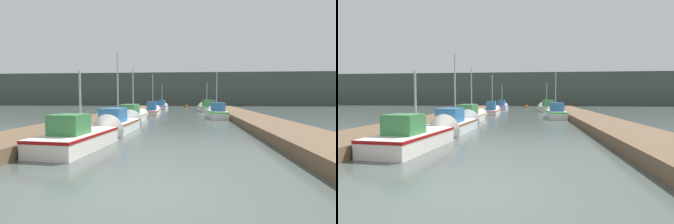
% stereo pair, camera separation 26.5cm
% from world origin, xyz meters
% --- Properties ---
extents(ground_plane, '(200.00, 200.00, 0.00)m').
position_xyz_m(ground_plane, '(0.00, 0.00, 0.00)').
color(ground_plane, '#47514C').
extents(dock_left, '(2.82, 40.00, 0.47)m').
position_xyz_m(dock_left, '(-5.71, 16.00, 0.24)').
color(dock_left, brown).
rests_on(dock_left, ground_plane).
extents(dock_right, '(2.82, 40.00, 0.47)m').
position_xyz_m(dock_right, '(5.71, 16.00, 0.24)').
color(dock_right, brown).
rests_on(dock_right, ground_plane).
extents(distant_shore_ridge, '(120.00, 16.00, 6.98)m').
position_xyz_m(distant_shore_ridge, '(0.00, 58.04, 3.49)').
color(distant_shore_ridge, '#424C42').
rests_on(distant_shore_ridge, ground_plane).
extents(fishing_boat_0, '(2.08, 4.98, 3.42)m').
position_xyz_m(fishing_boat_0, '(-3.14, 4.74, 0.41)').
color(fishing_boat_0, silver).
rests_on(fishing_boat_0, ground_plane).
extents(fishing_boat_1, '(1.88, 4.96, 4.90)m').
position_xyz_m(fishing_boat_1, '(-3.07, 9.53, 0.42)').
color(fishing_boat_1, silver).
rests_on(fishing_boat_1, ground_plane).
extents(fishing_boat_2, '(1.40, 6.16, 4.53)m').
position_xyz_m(fishing_boat_2, '(-3.38, 14.74, 0.45)').
color(fishing_boat_2, silver).
rests_on(fishing_boat_2, ground_plane).
extents(fishing_boat_3, '(1.63, 5.42, 4.43)m').
position_xyz_m(fishing_boat_3, '(3.36, 19.07, 0.47)').
color(fishing_boat_3, silver).
rests_on(fishing_boat_3, ground_plane).
extents(fishing_boat_4, '(1.56, 5.58, 4.78)m').
position_xyz_m(fishing_boat_4, '(-3.17, 23.78, 0.39)').
color(fishing_boat_4, silver).
rests_on(fishing_boat_4, ground_plane).
extents(fishing_boat_5, '(2.30, 5.88, 4.22)m').
position_xyz_m(fishing_boat_5, '(3.08, 29.34, 0.48)').
color(fishing_boat_5, silver).
rests_on(fishing_boat_5, ground_plane).
extents(fishing_boat_6, '(1.56, 4.62, 4.18)m').
position_xyz_m(fishing_boat_6, '(-3.32, 34.41, 0.42)').
color(fishing_boat_6, silver).
rests_on(fishing_boat_6, ground_plane).
extents(mooring_piling_0, '(0.31, 0.31, 1.39)m').
position_xyz_m(mooring_piling_0, '(4.27, 30.72, 0.70)').
color(mooring_piling_0, '#473523').
rests_on(mooring_piling_0, ground_plane).
extents(mooring_piling_1, '(0.28, 0.28, 1.05)m').
position_xyz_m(mooring_piling_1, '(4.26, 20.90, 0.53)').
color(mooring_piling_1, '#473523').
rests_on(mooring_piling_1, ground_plane).
extents(mooring_piling_2, '(0.32, 0.32, 1.27)m').
position_xyz_m(mooring_piling_2, '(-4.35, 13.86, 0.64)').
color(mooring_piling_2, '#473523').
rests_on(mooring_piling_2, ground_plane).
extents(mooring_piling_3, '(0.31, 0.31, 1.00)m').
position_xyz_m(mooring_piling_3, '(-4.32, 32.33, 0.50)').
color(mooring_piling_3, '#473523').
rests_on(mooring_piling_3, ground_plane).
extents(channel_buoy, '(0.57, 0.57, 1.07)m').
position_xyz_m(channel_buoy, '(0.25, 40.95, 0.16)').
color(channel_buoy, '#BF6513').
rests_on(channel_buoy, ground_plane).
extents(seagull_lead, '(0.56, 0.31, 0.12)m').
position_xyz_m(seagull_lead, '(2.41, 25.18, 5.17)').
color(seagull_lead, white).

